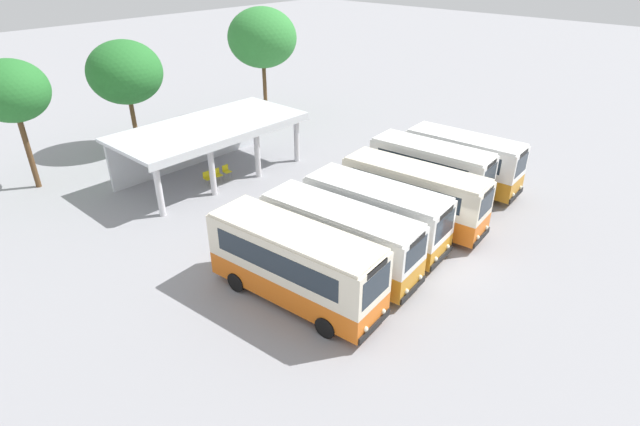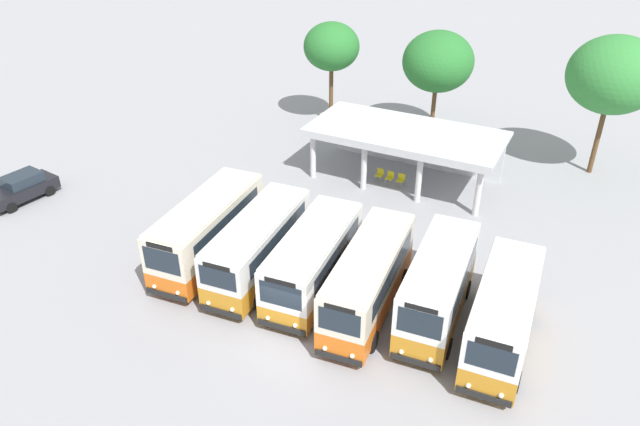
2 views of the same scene
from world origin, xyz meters
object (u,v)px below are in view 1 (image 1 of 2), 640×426
at_px(city_bus_far_end_green, 463,160).
at_px(waiting_chair_middle_seat, 226,170).
at_px(city_bus_second_in_row, 340,236).
at_px(waiting_chair_end_by_column, 207,177).
at_px(city_bus_fifth_blue, 430,171).
at_px(waiting_chair_second_from_end, 217,174).
at_px(city_bus_nearest_orange, 295,262).
at_px(city_bus_middle_cream, 376,213).
at_px(city_bus_fourth_amber, 414,194).

relative_size(city_bus_far_end_green, waiting_chair_middle_seat, 8.22).
distance_m(city_bus_second_in_row, waiting_chair_end_by_column, 12.15).
height_order(city_bus_fifth_blue, city_bus_far_end_green, city_bus_fifth_blue).
relative_size(waiting_chair_second_from_end, waiting_chair_middle_seat, 1.00).
height_order(city_bus_far_end_green, waiting_chair_second_from_end, city_bus_far_end_green).
xyz_separation_m(city_bus_nearest_orange, city_bus_middle_cream, (5.83, 0.23, -0.12)).
height_order(city_bus_middle_cream, city_bus_fourth_amber, city_bus_fourth_amber).
bearing_deg(city_bus_fifth_blue, waiting_chair_end_by_column, 122.67).
height_order(city_bus_fifth_blue, waiting_chair_middle_seat, city_bus_fifth_blue).
bearing_deg(waiting_chair_second_from_end, city_bus_far_end_green, -51.23).
xyz_separation_m(city_bus_nearest_orange, city_bus_second_in_row, (2.91, 0.07, -0.11)).
height_order(city_bus_middle_cream, waiting_chair_second_from_end, city_bus_middle_cream).
xyz_separation_m(city_bus_second_in_row, city_bus_far_end_green, (11.66, 0.16, 0.07)).
xyz_separation_m(city_bus_second_in_row, waiting_chair_second_from_end, (2.21, 11.91, -1.24)).
relative_size(city_bus_second_in_row, city_bus_far_end_green, 1.10).
height_order(city_bus_nearest_orange, city_bus_second_in_row, city_bus_nearest_orange).
bearing_deg(city_bus_fourth_amber, city_bus_second_in_row, 178.74).
bearing_deg(city_bus_middle_cream, city_bus_far_end_green, -0.05).
bearing_deg(city_bus_nearest_orange, waiting_chair_second_from_end, 66.83).
bearing_deg(city_bus_far_end_green, city_bus_fifth_blue, 169.90).
xyz_separation_m(city_bus_fourth_amber, city_bus_fifth_blue, (2.91, 0.80, 0.09)).
distance_m(city_bus_middle_cream, city_bus_fifth_blue, 5.85).
xyz_separation_m(city_bus_far_end_green, waiting_chair_second_from_end, (-9.44, 11.76, -1.31)).
bearing_deg(waiting_chair_second_from_end, waiting_chair_middle_seat, 2.29).
bearing_deg(city_bus_middle_cream, city_bus_fifth_blue, 5.01).
bearing_deg(city_bus_second_in_row, city_bus_nearest_orange, -178.60).
distance_m(city_bus_far_end_green, waiting_chair_end_by_column, 15.66).
height_order(city_bus_fourth_amber, waiting_chair_end_by_column, city_bus_fourth_amber).
xyz_separation_m(city_bus_fifth_blue, city_bus_far_end_green, (2.91, -0.52, -0.06)).
relative_size(city_bus_fourth_amber, waiting_chair_middle_seat, 9.18).
bearing_deg(city_bus_second_in_row, city_bus_far_end_green, 0.77).
relative_size(city_bus_fourth_amber, waiting_chair_end_by_column, 9.18).
relative_size(city_bus_middle_cream, city_bus_far_end_green, 1.05).
bearing_deg(waiting_chair_end_by_column, city_bus_fifth_blue, -57.33).
relative_size(city_bus_second_in_row, city_bus_fifth_blue, 1.10).
distance_m(city_bus_fifth_blue, waiting_chair_end_by_column, 13.51).
height_order(city_bus_second_in_row, waiting_chair_middle_seat, city_bus_second_in_row).
bearing_deg(waiting_chair_end_by_column, waiting_chair_middle_seat, -1.98).
bearing_deg(waiting_chair_middle_seat, city_bus_second_in_row, -103.85).
distance_m(city_bus_far_end_green, waiting_chair_second_from_end, 15.13).
relative_size(city_bus_nearest_orange, city_bus_middle_cream, 1.07).
height_order(city_bus_fourth_amber, waiting_chair_second_from_end, city_bus_fourth_amber).
distance_m(city_bus_nearest_orange, city_bus_fifth_blue, 11.68).
bearing_deg(waiting_chair_end_by_column, city_bus_fourth_amber, -70.29).
bearing_deg(city_bus_middle_cream, waiting_chair_end_by_column, 96.89).
xyz_separation_m(city_bus_middle_cream, waiting_chair_end_by_column, (-1.43, 11.83, -1.22)).
distance_m(city_bus_far_end_green, waiting_chair_middle_seat, 14.71).
relative_size(city_bus_fifth_blue, city_bus_far_end_green, 1.00).
distance_m(city_bus_fourth_amber, waiting_chair_middle_seat, 12.47).
bearing_deg(waiting_chair_second_from_end, waiting_chair_end_by_column, 173.79).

